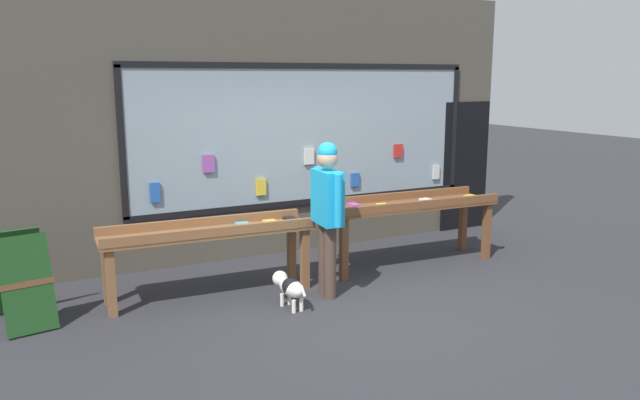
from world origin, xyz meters
The scene contains 7 objects.
ground_plane centered at (0.00, 0.00, 0.00)m, with size 40.00×40.00×0.00m, color #2D2D33.
shopfront_facade centered at (0.07, 2.39, 1.83)m, with size 7.75×0.29×3.69m.
display_table_left centered at (-1.39, 1.03, 0.70)m, with size 2.44×0.70×0.87m.
display_table_right centered at (1.39, 1.03, 0.75)m, with size 2.44×0.81×0.93m.
person_browsing centered at (-0.18, 0.39, 1.06)m, with size 0.26×0.69×1.79m.
small_dog centered at (-0.73, 0.25, 0.24)m, with size 0.24×0.61×0.36m.
sandwich_board_sign centered at (-3.34, 1.10, 0.49)m, with size 0.61×0.86×0.95m.
Camera 1 is at (-3.41, -5.69, 2.50)m, focal length 35.00 mm.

